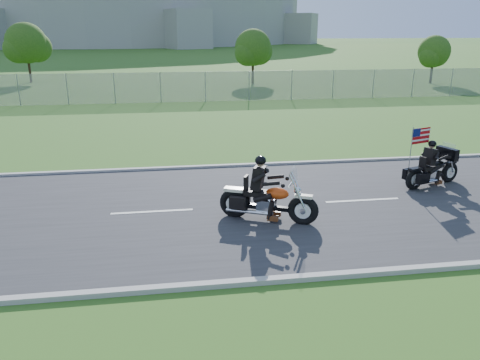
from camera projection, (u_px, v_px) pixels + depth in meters
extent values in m
plane|color=#28571B|center=(225.00, 209.00, 12.99)|extent=(420.00, 420.00, 0.00)
cube|color=#28282B|center=(225.00, 208.00, 12.98)|extent=(120.00, 8.00, 0.04)
cube|color=#9E9B93|center=(212.00, 167.00, 16.78)|extent=(120.00, 0.18, 0.12)
cube|color=#9E9B93|center=(249.00, 282.00, 9.17)|extent=(120.00, 0.18, 0.12)
cube|color=gray|center=(115.00, 88.00, 30.79)|extent=(60.00, 0.03, 2.00)
cylinder|color=#A3A099|center=(114.00, 12.00, 166.99)|extent=(130.00, 130.00, 20.00)
cylinder|color=#382316|center=(253.00, 69.00, 41.65)|extent=(0.22, 0.22, 2.52)
sphere|color=#244913|center=(253.00, 47.00, 41.06)|extent=(3.20, 3.20, 3.20)
sphere|color=#244913|center=(259.00, 51.00, 41.71)|extent=(2.40, 2.40, 2.40)
sphere|color=#244913|center=(247.00, 53.00, 40.74)|extent=(2.24, 2.24, 2.24)
cylinder|color=#382316|center=(29.00, 67.00, 42.59)|extent=(0.22, 0.22, 2.80)
sphere|color=#244913|center=(26.00, 43.00, 41.94)|extent=(3.60, 3.60, 3.60)
sphere|color=#244913|center=(37.00, 47.00, 42.67)|extent=(2.70, 2.70, 2.70)
sphere|color=#244913|center=(18.00, 49.00, 41.58)|extent=(2.52, 2.52, 2.52)
cylinder|color=#382316|center=(432.00, 71.00, 42.03)|extent=(0.22, 0.22, 2.24)
sphere|color=#244913|center=(434.00, 51.00, 41.51)|extent=(2.80, 2.80, 2.80)
sphere|color=#244913|center=(437.00, 55.00, 42.08)|extent=(2.10, 2.10, 2.10)
sphere|color=#244913|center=(430.00, 56.00, 41.24)|extent=(1.96, 1.96, 1.96)
torus|color=black|center=(303.00, 210.00, 11.83)|extent=(0.80, 0.50, 0.79)
torus|color=black|center=(234.00, 203.00, 12.30)|extent=(0.80, 0.50, 0.79)
ellipsoid|color=#D3400F|center=(277.00, 193.00, 11.88)|extent=(0.69, 0.56, 0.30)
cube|color=black|center=(256.00, 193.00, 12.04)|extent=(0.67, 0.53, 0.13)
cube|color=black|center=(258.00, 178.00, 11.90)|extent=(0.41, 0.50, 0.59)
sphere|color=black|center=(261.00, 160.00, 11.74)|extent=(0.38, 0.38, 0.29)
cube|color=silver|center=(295.00, 176.00, 11.61)|extent=(0.24, 0.47, 0.43)
torus|color=black|center=(449.00, 172.00, 15.10)|extent=(0.70, 0.38, 0.68)
torus|color=black|center=(414.00, 179.00, 14.41)|extent=(0.70, 0.38, 0.68)
ellipsoid|color=black|center=(438.00, 165.00, 14.74)|extent=(0.59, 0.45, 0.26)
cube|color=black|center=(427.00, 168.00, 14.54)|extent=(0.57, 0.43, 0.11)
cube|color=black|center=(430.00, 156.00, 14.45)|extent=(0.33, 0.42, 0.51)
sphere|color=black|center=(432.00, 144.00, 14.34)|extent=(0.32, 0.32, 0.25)
cube|color=black|center=(447.00, 153.00, 14.79)|extent=(0.44, 0.77, 0.37)
cube|color=#B70C11|center=(421.00, 136.00, 14.28)|extent=(0.70, 0.26, 0.48)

